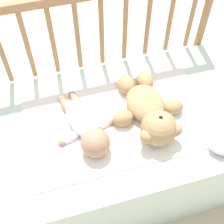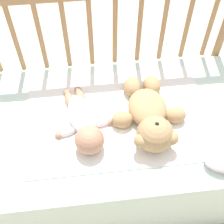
{
  "view_description": "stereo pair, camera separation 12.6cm",
  "coord_description": "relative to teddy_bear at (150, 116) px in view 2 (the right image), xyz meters",
  "views": [
    {
      "loc": [
        -0.21,
        -0.72,
        1.52
      ],
      "look_at": [
        0.0,
        0.01,
        0.51
      ],
      "focal_mm": 50.0,
      "sensor_mm": 36.0,
      "label": 1
    },
    {
      "loc": [
        -0.09,
        -0.75,
        1.52
      ],
      "look_at": [
        0.0,
        0.01,
        0.51
      ],
      "focal_mm": 50.0,
      "sensor_mm": 36.0,
      "label": 2
    }
  ],
  "objects": [
    {
      "name": "teddy_bear",
      "position": [
        0.0,
        0.0,
        0.0
      ],
      "size": [
        0.31,
        0.4,
        0.15
      ],
      "color": "tan",
      "rests_on": "crib_mattress"
    },
    {
      "name": "crib_rail",
      "position": [
        -0.15,
        0.39,
        0.08
      ],
      "size": [
        1.17,
        0.04,
        0.84
      ],
      "color": "#997047",
      "rests_on": "ground_plane"
    },
    {
      "name": "baby",
      "position": [
        -0.27,
        0.0,
        -0.01
      ],
      "size": [
        0.25,
        0.37,
        0.11
      ],
      "color": "white",
      "rests_on": "crib_mattress"
    },
    {
      "name": "crib_mattress",
      "position": [
        -0.15,
        0.03,
        -0.28
      ],
      "size": [
        1.17,
        0.68,
        0.45
      ],
      "color": "silver",
      "rests_on": "ground_plane"
    },
    {
      "name": "ground_plane",
      "position": [
        -0.15,
        0.03,
        -0.5
      ],
      "size": [
        12.0,
        12.0,
        0.0
      ],
      "primitive_type": "plane",
      "color": "#C6B293"
    },
    {
      "name": "blanket",
      "position": [
        -0.13,
        0.05,
        -0.05
      ],
      "size": [
        0.76,
        0.51,
        0.01
      ],
      "color": "white",
      "rests_on": "crib_mattress"
    }
  ]
}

